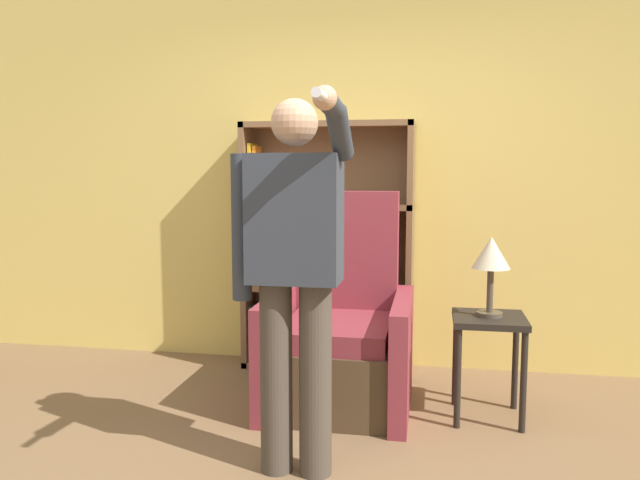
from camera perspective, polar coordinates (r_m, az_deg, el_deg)
wall_back at (r=4.49m, az=3.36°, el=6.33°), size 8.00×0.06×2.80m
bookcase at (r=4.41m, az=-0.31°, el=-0.87°), size 1.19×0.28×1.73m
armchair at (r=3.83m, az=1.91°, el=-9.11°), size 0.85×0.89×1.27m
person_standing at (r=2.81m, az=-2.38°, el=-2.26°), size 0.56×0.78×1.72m
side_table at (r=3.67m, az=15.17°, el=-8.51°), size 0.40×0.40×0.59m
table_lamp at (r=3.59m, az=15.38°, el=-1.57°), size 0.21×0.21×0.45m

